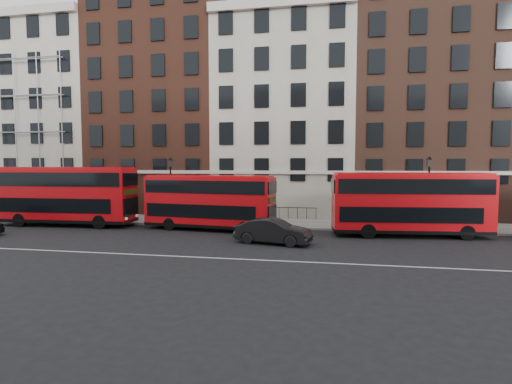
% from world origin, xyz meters
% --- Properties ---
extents(ground, '(120.00, 120.00, 0.00)m').
position_xyz_m(ground, '(0.00, 0.00, 0.00)').
color(ground, black).
rests_on(ground, ground).
extents(pavement, '(80.00, 5.00, 0.15)m').
position_xyz_m(pavement, '(0.00, 10.50, 0.07)').
color(pavement, gray).
rests_on(pavement, ground).
extents(kerb, '(80.00, 0.30, 0.16)m').
position_xyz_m(kerb, '(0.00, 8.00, 0.08)').
color(kerb, gray).
rests_on(kerb, ground).
extents(road_centre_line, '(70.00, 0.12, 0.01)m').
position_xyz_m(road_centre_line, '(0.00, -2.00, 0.01)').
color(road_centre_line, white).
rests_on(road_centre_line, ground).
extents(building_terrace, '(64.00, 11.95, 22.00)m').
position_xyz_m(building_terrace, '(-0.31, 17.88, 10.24)').
color(building_terrace, '#B5AF9C').
rests_on(building_terrace, ground).
extents(bus_a, '(11.23, 3.05, 4.68)m').
position_xyz_m(bus_a, '(-16.43, 6.50, 2.51)').
color(bus_a, red).
rests_on(bus_a, ground).
extents(bus_b, '(9.95, 3.55, 4.09)m').
position_xyz_m(bus_b, '(-4.48, 6.51, 2.20)').
color(bus_b, red).
rests_on(bus_b, ground).
extents(bus_c, '(10.49, 3.42, 4.33)m').
position_xyz_m(bus_c, '(9.67, 6.50, 2.32)').
color(bus_c, red).
rests_on(bus_c, ground).
extents(car_front, '(4.94, 2.53, 1.55)m').
position_xyz_m(car_front, '(0.95, 2.35, 0.78)').
color(car_front, black).
rests_on(car_front, ground).
extents(lamp_post_left, '(0.44, 0.44, 5.33)m').
position_xyz_m(lamp_post_left, '(-8.57, 9.15, 3.08)').
color(lamp_post_left, black).
rests_on(lamp_post_left, pavement).
extents(lamp_post_right, '(0.44, 0.44, 5.33)m').
position_xyz_m(lamp_post_right, '(11.31, 8.42, 3.08)').
color(lamp_post_right, black).
rests_on(lamp_post_right, pavement).
extents(iron_railings, '(6.60, 0.06, 1.00)m').
position_xyz_m(iron_railings, '(0.00, 12.70, 0.65)').
color(iron_railings, black).
rests_on(iron_railings, pavement).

